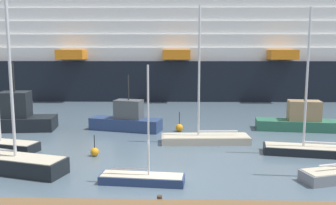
% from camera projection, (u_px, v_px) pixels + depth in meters
% --- Properties ---
extents(ground_plane, '(600.00, 600.00, 0.00)m').
position_uv_depth(ground_plane, '(163.00, 179.00, 21.24)').
color(ground_plane, slate).
extents(sailboat_0, '(7.01, 2.38, 10.63)m').
position_uv_depth(sailboat_0, '(205.00, 137.00, 29.21)').
color(sailboat_0, '#BCB29E').
rests_on(sailboat_0, ground_plane).
extents(sailboat_3, '(4.79, 1.69, 6.57)m').
position_uv_depth(sailboat_3, '(142.00, 177.00, 20.46)').
color(sailboat_3, navy).
rests_on(sailboat_3, ground_plane).
extents(sailboat_4, '(6.68, 2.93, 10.18)m').
position_uv_depth(sailboat_4, '(311.00, 148.00, 25.96)').
color(sailboat_4, black).
rests_on(sailboat_4, ground_plane).
extents(sailboat_5, '(7.71, 3.90, 11.20)m').
position_uv_depth(sailboat_5, '(8.00, 161.00, 22.46)').
color(sailboat_5, black).
rests_on(sailboat_5, ground_plane).
extents(fishing_boat_0, '(6.80, 3.49, 5.08)m').
position_uv_depth(fishing_boat_0, '(127.00, 120.00, 33.68)').
color(fishing_boat_0, navy).
rests_on(fishing_boat_0, ground_plane).
extents(fishing_boat_1, '(7.99, 3.57, 6.24)m').
position_uv_depth(fishing_boat_1, '(13.00, 117.00, 33.70)').
color(fishing_boat_1, black).
rests_on(fishing_boat_1, ground_plane).
extents(fishing_boat_2, '(7.89, 3.07, 5.42)m').
position_uv_depth(fishing_boat_2, '(301.00, 120.00, 33.72)').
color(fishing_boat_2, '#2D6B51').
rests_on(fishing_boat_2, ground_plane).
extents(channel_buoy_1, '(0.59, 0.59, 1.48)m').
position_uv_depth(channel_buoy_1, '(95.00, 152.00, 25.66)').
color(channel_buoy_1, orange).
rests_on(channel_buoy_1, ground_plane).
extents(channel_buoy_2, '(0.68, 0.68, 1.77)m').
position_uv_depth(channel_buoy_2, '(179.00, 128.00, 33.28)').
color(channel_buoy_2, orange).
rests_on(channel_buoy_2, ground_plane).
extents(cruise_ship, '(102.95, 17.03, 20.04)m').
position_uv_depth(cruise_ship, '(175.00, 54.00, 57.70)').
color(cruise_ship, black).
rests_on(cruise_ship, ground_plane).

